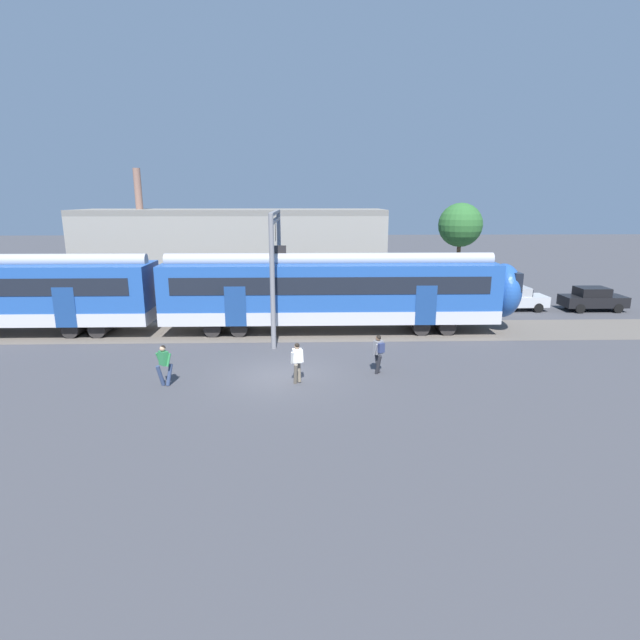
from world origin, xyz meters
The scene contains 10 objects.
ground_plane centered at (0.00, 0.00, 0.00)m, with size 160.00×160.00×0.00m, color #424247.
track_bed centered at (-8.58, 7.14, 0.01)m, with size 80.00×4.40×0.01m, color #605951.
pedestrian_green centered at (-4.45, -0.95, 0.96)m, with size 0.67×0.45×1.67m.
pedestrian_white centered at (0.75, -0.79, 0.96)m, with size 0.54×0.68×1.67m.
pedestrian_grey centered at (4.14, 0.24, 0.99)m, with size 0.50×0.71×1.67m.
parked_car_silver centered at (14.80, 12.10, 0.78)m, with size 4.05×1.85×1.54m.
parked_car_black centered at (19.85, 11.82, 0.78)m, with size 4.01×1.77×1.54m.
catenary_gantry centered at (-0.48, 7.14, 4.31)m, with size 0.24×6.64×6.53m.
background_building centered at (-4.13, 16.77, 3.21)m, with size 21.59×5.00×9.20m.
street_tree_right centered at (13.65, 21.07, 5.02)m, with size 3.53×3.53×6.81m.
Camera 1 is at (1.13, -19.60, 7.23)m, focal length 28.00 mm.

